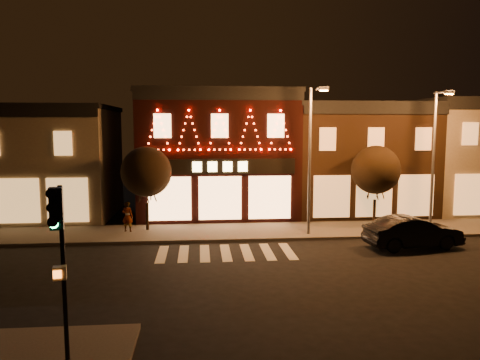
{
  "coord_description": "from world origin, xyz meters",
  "views": [
    {
      "loc": [
        -1.2,
        -17.36,
        6.0
      ],
      "look_at": [
        0.68,
        4.0,
        3.48
      ],
      "focal_mm": 34.57,
      "sensor_mm": 36.0,
      "label": 1
    }
  ],
  "objects": [
    {
      "name": "tree_right",
      "position": [
        9.01,
        8.57,
        3.45
      ],
      "size": [
        2.82,
        2.82,
        4.72
      ],
      "rotation": [
        0.0,
        0.0,
        -0.07
      ],
      "color": "black",
      "rests_on": "sidewalk_far"
    },
    {
      "name": "building_right_b",
      "position": [
        18.5,
        13.99,
        3.91
      ],
      "size": [
        9.2,
        8.28,
        7.8
      ],
      "color": "#7F6E5A",
      "rests_on": "ground"
    },
    {
      "name": "sidewalk_far",
      "position": [
        2.0,
        8.0,
        0.07
      ],
      "size": [
        44.0,
        4.0,
        0.15
      ],
      "primitive_type": "cube",
      "color": "#47423D",
      "rests_on": "ground"
    },
    {
      "name": "pedestrian",
      "position": [
        -5.22,
        8.3,
        0.99
      ],
      "size": [
        0.69,
        0.53,
        1.68
      ],
      "primitive_type": "imported",
      "rotation": [
        0.0,
        0.0,
        2.91
      ],
      "color": "gray",
      "rests_on": "sidewalk_far"
    },
    {
      "name": "ground",
      "position": [
        0.0,
        0.0,
        0.0
      ],
      "size": [
        120.0,
        120.0,
        0.0
      ],
      "primitive_type": "plane",
      "color": "black",
      "rests_on": "ground"
    },
    {
      "name": "building_pulp",
      "position": [
        0.0,
        13.98,
        4.16
      ],
      "size": [
        10.2,
        8.34,
        8.3
      ],
      "color": "black",
      "rests_on": "ground"
    },
    {
      "name": "streetlamp_mid",
      "position": [
        4.71,
        6.65,
        4.75
      ],
      "size": [
        0.62,
        1.8,
        7.84
      ],
      "rotation": [
        0.0,
        0.0,
        -0.18
      ],
      "color": "#59595E",
      "rests_on": "sidewalk_far"
    },
    {
      "name": "building_right_a",
      "position": [
        9.5,
        13.99,
        3.76
      ],
      "size": [
        9.2,
        8.28,
        7.5
      ],
      "color": "#352112",
      "rests_on": "ground"
    },
    {
      "name": "streetlamp_right",
      "position": [
        11.8,
        7.12,
        4.69
      ],
      "size": [
        0.5,
        1.77,
        7.73
      ],
      "rotation": [
        0.0,
        0.0,
        0.08
      ],
      "color": "#59595E",
      "rests_on": "sidewalk_far"
    },
    {
      "name": "traffic_signal_near",
      "position": [
        -4.59,
        -6.13,
        3.27
      ],
      "size": [
        0.36,
        0.47,
        4.43
      ],
      "rotation": [
        0.0,
        0.0,
        0.2
      ],
      "color": "black",
      "rests_on": "sidewalk_near"
    },
    {
      "name": "dark_sedan",
      "position": [
        9.26,
        4.12,
        0.78
      ],
      "size": [
        4.9,
        2.21,
        1.56
      ],
      "primitive_type": "imported",
      "rotation": [
        0.0,
        0.0,
        1.69
      ],
      "color": "black",
      "rests_on": "ground"
    },
    {
      "name": "tree_left",
      "position": [
        -4.17,
        8.65,
        3.44
      ],
      "size": [
        2.81,
        2.81,
        4.71
      ],
      "rotation": [
        0.0,
        0.0,
        0.25
      ],
      "color": "black",
      "rests_on": "sidewalk_far"
    },
    {
      "name": "building_left",
      "position": [
        -13.0,
        13.99,
        3.66
      ],
      "size": [
        12.2,
        8.28,
        7.3
      ],
      "color": "#7F6E5A",
      "rests_on": "ground"
    }
  ]
}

